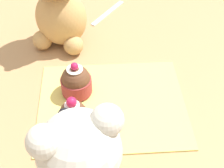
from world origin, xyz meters
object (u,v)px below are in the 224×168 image
Objects in this scene: teddy_bear_tan at (59,3)px; cupcake_near_tan_bear at (76,81)px; cupcake_near_cream_bear at (73,116)px; teaspoon at (108,12)px.

cupcake_near_tan_bear is (-0.03, 0.16, -0.07)m from teddy_bear_tan.
cupcake_near_cream_bear is (-0.03, 0.25, -0.07)m from teddy_bear_tan.
cupcake_near_cream_bear is 1.02× the size of cupcake_near_tan_bear.
teddy_bear_tan is 0.18m from cupcake_near_tan_bear.
teddy_bear_tan reaches higher than cupcake_near_tan_bear.
teaspoon is (-0.07, -0.28, -0.03)m from cupcake_near_tan_bear.
teddy_bear_tan reaches higher than cupcake_near_cream_bear.
teddy_bear_tan is 3.09× the size of cupcake_near_tan_bear.
cupcake_near_tan_bear is 0.29m from teaspoon.
teddy_bear_tan reaches higher than teaspoon.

